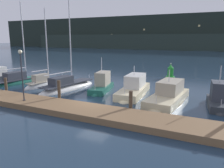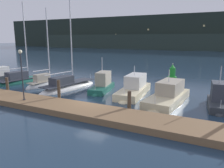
{
  "view_description": "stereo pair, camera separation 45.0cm",
  "coord_description": "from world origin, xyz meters",
  "px_view_note": "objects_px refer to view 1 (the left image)",
  "views": [
    {
      "loc": [
        8.69,
        -15.11,
        5.52
      ],
      "look_at": [
        0.0,
        3.3,
        1.2
      ],
      "focal_mm": 35.0,
      "sensor_mm": 36.0,
      "label": 1
    },
    {
      "loc": [
        9.1,
        -14.91,
        5.52
      ],
      "look_at": [
        0.0,
        3.3,
        1.2
      ],
      "focal_mm": 35.0,
      "sensor_mm": 36.0,
      "label": 2
    }
  ],
  "objects_px": {
    "motorboat_berth_7": "(168,99)",
    "motorboat_berth_8": "(218,102)",
    "sailboat_berth_3": "(45,85)",
    "sailboat_berth_2": "(22,81)",
    "motorboat_berth_5": "(102,88)",
    "motorboat_berth_6": "(134,91)",
    "dock_lamppost": "(21,67)",
    "channel_buoy": "(170,72)",
    "sailboat_berth_4": "(67,88)"
  },
  "relations": [
    {
      "from": "motorboat_berth_7",
      "to": "motorboat_berth_8",
      "type": "height_order",
      "value": "motorboat_berth_8"
    },
    {
      "from": "motorboat_berth_6",
      "to": "dock_lamppost",
      "type": "relative_size",
      "value": 1.69
    },
    {
      "from": "motorboat_berth_8",
      "to": "dock_lamppost",
      "type": "bearing_deg",
      "value": -155.8
    },
    {
      "from": "sailboat_berth_2",
      "to": "sailboat_berth_4",
      "type": "distance_m",
      "value": 7.5
    },
    {
      "from": "sailboat_berth_2",
      "to": "sailboat_berth_3",
      "type": "distance_m",
      "value": 4.12
    },
    {
      "from": "motorboat_berth_5",
      "to": "channel_buoy",
      "type": "xyz_separation_m",
      "value": [
        5.09,
        11.18,
        0.44
      ]
    },
    {
      "from": "sailboat_berth_2",
      "to": "sailboat_berth_3",
      "type": "relative_size",
      "value": 1.09
    },
    {
      "from": "sailboat_berth_4",
      "to": "dock_lamppost",
      "type": "height_order",
      "value": "sailboat_berth_4"
    },
    {
      "from": "sailboat_berth_3",
      "to": "motorboat_berth_5",
      "type": "relative_size",
      "value": 1.82
    },
    {
      "from": "motorboat_berth_7",
      "to": "sailboat_berth_4",
      "type": "bearing_deg",
      "value": 179.06
    },
    {
      "from": "motorboat_berth_7",
      "to": "motorboat_berth_8",
      "type": "relative_size",
      "value": 1.58
    },
    {
      "from": "channel_buoy",
      "to": "sailboat_berth_2",
      "type": "bearing_deg",
      "value": -144.41
    },
    {
      "from": "sailboat_berth_2",
      "to": "motorboat_berth_5",
      "type": "xyz_separation_m",
      "value": [
        11.21,
        0.48,
        0.17
      ]
    },
    {
      "from": "motorboat_berth_6",
      "to": "motorboat_berth_8",
      "type": "xyz_separation_m",
      "value": [
        7.53,
        -0.86,
        0.03
      ]
    },
    {
      "from": "motorboat_berth_5",
      "to": "motorboat_berth_7",
      "type": "relative_size",
      "value": 0.72
    },
    {
      "from": "channel_buoy",
      "to": "dock_lamppost",
      "type": "height_order",
      "value": "dock_lamppost"
    },
    {
      "from": "sailboat_berth_2",
      "to": "sailboat_berth_3",
      "type": "xyz_separation_m",
      "value": [
        4.11,
        -0.23,
        -0.01
      ]
    },
    {
      "from": "motorboat_berth_5",
      "to": "motorboat_berth_8",
      "type": "height_order",
      "value": "motorboat_berth_5"
    },
    {
      "from": "motorboat_berth_8",
      "to": "channel_buoy",
      "type": "bearing_deg",
      "value": 116.59
    },
    {
      "from": "sailboat_berth_4",
      "to": "sailboat_berth_3",
      "type": "bearing_deg",
      "value": 174.63
    },
    {
      "from": "sailboat_berth_3",
      "to": "channel_buoy",
      "type": "distance_m",
      "value": 17.04
    },
    {
      "from": "motorboat_berth_7",
      "to": "sailboat_berth_2",
      "type": "bearing_deg",
      "value": 177.74
    },
    {
      "from": "motorboat_berth_6",
      "to": "channel_buoy",
      "type": "distance_m",
      "value": 11.34
    },
    {
      "from": "channel_buoy",
      "to": "sailboat_berth_3",
      "type": "bearing_deg",
      "value": -135.7
    },
    {
      "from": "motorboat_berth_6",
      "to": "motorboat_berth_7",
      "type": "relative_size",
      "value": 0.96
    },
    {
      "from": "motorboat_berth_6",
      "to": "motorboat_berth_8",
      "type": "relative_size",
      "value": 1.51
    },
    {
      "from": "motorboat_berth_7",
      "to": "motorboat_berth_5",
      "type": "bearing_deg",
      "value": 170.47
    },
    {
      "from": "sailboat_berth_3",
      "to": "motorboat_berth_8",
      "type": "distance_m",
      "value": 18.25
    },
    {
      "from": "sailboat_berth_4",
      "to": "dock_lamppost",
      "type": "bearing_deg",
      "value": -86.33
    },
    {
      "from": "motorboat_berth_6",
      "to": "channel_buoy",
      "type": "bearing_deg",
      "value": 82.53
    },
    {
      "from": "sailboat_berth_2",
      "to": "motorboat_berth_5",
      "type": "relative_size",
      "value": 1.98
    },
    {
      "from": "motorboat_berth_5",
      "to": "dock_lamppost",
      "type": "distance_m",
      "value": 8.62
    },
    {
      "from": "sailboat_berth_3",
      "to": "motorboat_berth_6",
      "type": "relative_size",
      "value": 1.37
    },
    {
      "from": "sailboat_berth_2",
      "to": "motorboat_berth_7",
      "type": "bearing_deg",
      "value": -2.26
    },
    {
      "from": "motorboat_berth_5",
      "to": "sailboat_berth_3",
      "type": "bearing_deg",
      "value": -174.27
    },
    {
      "from": "motorboat_berth_5",
      "to": "channel_buoy",
      "type": "distance_m",
      "value": 12.29
    },
    {
      "from": "motorboat_berth_5",
      "to": "channel_buoy",
      "type": "relative_size",
      "value": 2.59
    },
    {
      "from": "sailboat_berth_4",
      "to": "channel_buoy",
      "type": "height_order",
      "value": "sailboat_berth_4"
    },
    {
      "from": "sailboat_berth_4",
      "to": "motorboat_berth_8",
      "type": "xyz_separation_m",
      "value": [
        14.87,
        0.11,
        0.2
      ]
    },
    {
      "from": "sailboat_berth_3",
      "to": "motorboat_berth_8",
      "type": "height_order",
      "value": "sailboat_berth_3"
    },
    {
      "from": "sailboat_berth_4",
      "to": "motorboat_berth_5",
      "type": "bearing_deg",
      "value": 15.42
    },
    {
      "from": "dock_lamppost",
      "to": "motorboat_berth_5",
      "type": "bearing_deg",
      "value": 65.87
    },
    {
      "from": "sailboat_berth_2",
      "to": "motorboat_berth_8",
      "type": "xyz_separation_m",
      "value": [
        22.35,
        -0.43,
        0.22
      ]
    },
    {
      "from": "motorboat_berth_8",
      "to": "motorboat_berth_7",
      "type": "bearing_deg",
      "value": -175.74
    },
    {
      "from": "motorboat_berth_6",
      "to": "sailboat_berth_2",
      "type": "bearing_deg",
      "value": -178.37
    },
    {
      "from": "sailboat_berth_2",
      "to": "motorboat_berth_5",
      "type": "height_order",
      "value": "sailboat_berth_2"
    },
    {
      "from": "sailboat_berth_2",
      "to": "sailboat_berth_4",
      "type": "bearing_deg",
      "value": -4.19
    },
    {
      "from": "motorboat_berth_5",
      "to": "motorboat_berth_6",
      "type": "relative_size",
      "value": 0.75
    },
    {
      "from": "sailboat_berth_4",
      "to": "motorboat_berth_5",
      "type": "relative_size",
      "value": 2.35
    },
    {
      "from": "sailboat_berth_3",
      "to": "motorboat_berth_8",
      "type": "bearing_deg",
      "value": -0.64
    }
  ]
}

